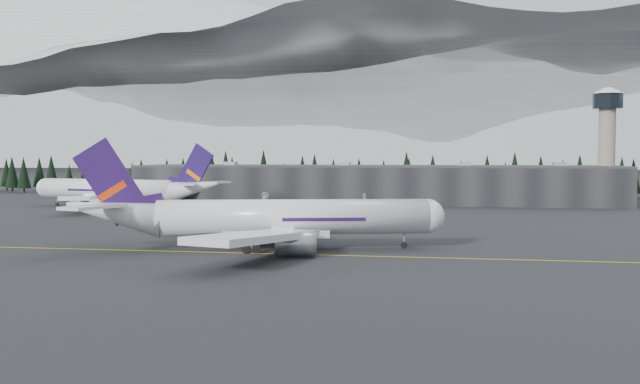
% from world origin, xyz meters
% --- Properties ---
extents(ground, '(1400.00, 1400.00, 0.00)m').
position_xyz_m(ground, '(0.00, 0.00, 0.00)').
color(ground, black).
rests_on(ground, ground).
extents(taxiline, '(400.00, 0.40, 0.02)m').
position_xyz_m(taxiline, '(0.00, -2.00, 0.01)').
color(taxiline, gold).
rests_on(taxiline, ground).
extents(terminal, '(160.00, 30.00, 12.60)m').
position_xyz_m(terminal, '(0.00, 125.00, 6.30)').
color(terminal, black).
rests_on(terminal, ground).
extents(control_tower, '(10.00, 10.00, 37.70)m').
position_xyz_m(control_tower, '(75.00, 128.00, 23.41)').
color(control_tower, gray).
rests_on(control_tower, ground).
extents(treeline, '(360.00, 20.00, 15.00)m').
position_xyz_m(treeline, '(0.00, 162.00, 7.50)').
color(treeline, black).
rests_on(treeline, ground).
extents(mountain_ridge, '(4400.00, 900.00, 420.00)m').
position_xyz_m(mountain_ridge, '(0.00, 1000.00, 0.00)').
color(mountain_ridge, white).
rests_on(mountain_ridge, ground).
extents(jet_main, '(63.66, 58.09, 19.02)m').
position_xyz_m(jet_main, '(-7.39, 3.20, 5.37)').
color(jet_main, silver).
rests_on(jet_main, ground).
extents(jet_parked, '(65.25, 59.57, 19.46)m').
position_xyz_m(jet_parked, '(-72.10, 86.38, 5.49)').
color(jet_parked, white).
rests_on(jet_parked, ground).
extents(gse_vehicle_a, '(3.68, 5.06, 1.28)m').
position_xyz_m(gse_vehicle_a, '(-30.94, 98.58, 0.64)').
color(gse_vehicle_a, silver).
rests_on(gse_vehicle_a, ground).
extents(gse_vehicle_b, '(4.50, 3.02, 1.42)m').
position_xyz_m(gse_vehicle_b, '(-0.80, 106.33, 0.71)').
color(gse_vehicle_b, '#B8B8BA').
rests_on(gse_vehicle_b, ground).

